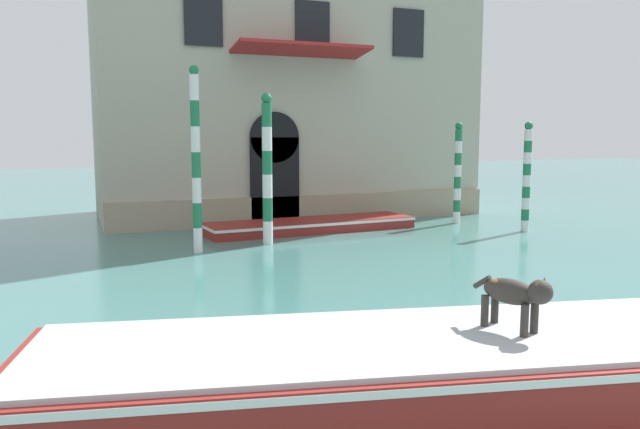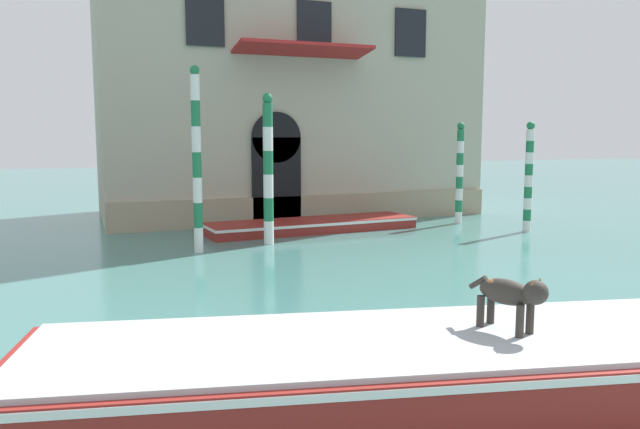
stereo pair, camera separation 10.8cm
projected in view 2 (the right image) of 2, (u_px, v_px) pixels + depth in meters
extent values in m
cube|color=tan|center=(315.00, 209.00, 21.02)|extent=(13.37, 0.16, 0.93)
cube|color=black|center=(277.00, 181.00, 20.41)|extent=(1.64, 0.14, 2.87)
cylinder|color=black|center=(276.00, 137.00, 20.23)|extent=(1.64, 0.14, 1.64)
cube|color=black|center=(205.00, 19.00, 18.99)|extent=(1.18, 0.10, 1.61)
cube|color=black|center=(314.00, 26.00, 20.28)|extent=(1.18, 0.10, 1.61)
cube|color=black|center=(410.00, 33.00, 21.56)|extent=(1.18, 0.10, 1.61)
cube|color=#B22323|center=(304.00, 49.00, 19.56)|extent=(4.35, 1.40, 0.29)
cube|color=maroon|center=(408.00, 372.00, 6.85)|extent=(8.74, 4.15, 0.69)
cube|color=white|center=(409.00, 347.00, 6.81)|extent=(8.78, 4.19, 0.08)
cube|color=#B2B7BC|center=(409.00, 339.00, 6.80)|extent=(8.45, 3.92, 0.06)
cylinder|color=#332D28|center=(530.00, 318.00, 6.88)|extent=(0.09, 0.09, 0.36)
cylinder|color=#332D28|center=(520.00, 321.00, 6.75)|extent=(0.09, 0.09, 0.36)
cylinder|color=#332D28|center=(491.00, 308.00, 7.26)|extent=(0.09, 0.09, 0.36)
cylinder|color=#332D28|center=(480.00, 311.00, 7.13)|extent=(0.09, 0.09, 0.36)
ellipsoid|color=#332D28|center=(506.00, 292.00, 6.97)|extent=(0.49, 0.73, 0.29)
ellipsoid|color=brown|center=(498.00, 283.00, 7.04)|extent=(0.28, 0.34, 0.10)
sphere|color=#332D28|center=(536.00, 293.00, 6.69)|extent=(0.27, 0.27, 0.27)
cone|color=brown|center=(540.00, 282.00, 6.72)|extent=(0.08, 0.08, 0.11)
cone|color=brown|center=(532.00, 284.00, 6.63)|extent=(0.08, 0.08, 0.11)
cylinder|color=#332D28|center=(478.00, 282.00, 7.25)|extent=(0.14, 0.24, 0.19)
cube|color=maroon|center=(312.00, 225.00, 19.22)|extent=(6.66, 2.11, 0.35)
cube|color=white|center=(312.00, 222.00, 19.20)|extent=(6.69, 2.14, 0.08)
cube|color=#9EA3A8|center=(312.00, 226.00, 19.22)|extent=(3.69, 1.49, 0.32)
cylinder|color=white|center=(458.00, 218.00, 20.89)|extent=(0.23, 0.23, 0.39)
cylinder|color=#1E7247|center=(459.00, 206.00, 20.84)|extent=(0.23, 0.23, 0.39)
cylinder|color=white|center=(459.00, 194.00, 20.79)|extent=(0.23, 0.23, 0.39)
cylinder|color=#1E7247|center=(459.00, 183.00, 20.74)|extent=(0.23, 0.23, 0.39)
cylinder|color=white|center=(460.00, 171.00, 20.69)|extent=(0.23, 0.23, 0.39)
cylinder|color=#1E7247|center=(460.00, 159.00, 20.64)|extent=(0.23, 0.23, 0.39)
cylinder|color=white|center=(460.00, 147.00, 20.59)|extent=(0.23, 0.23, 0.39)
cylinder|color=#1E7247|center=(461.00, 135.00, 20.54)|extent=(0.23, 0.23, 0.39)
sphere|color=#1E7247|center=(461.00, 126.00, 20.51)|extent=(0.24, 0.24, 0.24)
cylinder|color=white|center=(199.00, 240.00, 15.69)|extent=(0.22, 0.22, 0.63)
cylinder|color=#1E7247|center=(198.00, 215.00, 15.61)|extent=(0.22, 0.22, 0.63)
cylinder|color=white|center=(198.00, 190.00, 15.53)|extent=(0.22, 0.22, 0.63)
cylinder|color=#1E7247|center=(197.00, 165.00, 15.45)|extent=(0.22, 0.22, 0.63)
cylinder|color=white|center=(196.00, 139.00, 15.37)|extent=(0.22, 0.22, 0.63)
cylinder|color=#1E7247|center=(196.00, 114.00, 15.30)|extent=(0.22, 0.22, 0.63)
cylinder|color=white|center=(195.00, 87.00, 15.22)|extent=(0.22, 0.22, 0.63)
sphere|color=#1E7247|center=(195.00, 70.00, 15.16)|extent=(0.24, 0.24, 0.24)
cylinder|color=white|center=(269.00, 232.00, 16.90)|extent=(0.27, 0.27, 0.63)
cylinder|color=#1E7247|center=(269.00, 209.00, 16.82)|extent=(0.27, 0.27, 0.63)
cylinder|color=white|center=(268.00, 186.00, 16.74)|extent=(0.27, 0.27, 0.63)
cylinder|color=#1E7247|center=(268.00, 163.00, 16.66)|extent=(0.27, 0.27, 0.63)
cylinder|color=white|center=(268.00, 139.00, 16.58)|extent=(0.27, 0.27, 0.63)
cylinder|color=#1E7247|center=(268.00, 115.00, 16.50)|extent=(0.27, 0.27, 0.63)
sphere|color=#1E7247|center=(267.00, 98.00, 16.45)|extent=(0.28, 0.28, 0.28)
cylinder|color=white|center=(527.00, 226.00, 19.07)|extent=(0.23, 0.23, 0.35)
cylinder|color=#1E7247|center=(527.00, 215.00, 19.03)|extent=(0.23, 0.23, 0.35)
cylinder|color=white|center=(527.00, 204.00, 18.99)|extent=(0.23, 0.23, 0.35)
cylinder|color=#1E7247|center=(528.00, 192.00, 18.94)|extent=(0.23, 0.23, 0.35)
cylinder|color=white|center=(528.00, 181.00, 18.90)|extent=(0.23, 0.23, 0.35)
cylinder|color=#1E7247|center=(529.00, 170.00, 18.86)|extent=(0.23, 0.23, 0.35)
cylinder|color=white|center=(529.00, 158.00, 18.81)|extent=(0.23, 0.23, 0.35)
cylinder|color=#1E7247|center=(530.00, 147.00, 18.77)|extent=(0.23, 0.23, 0.35)
cylinder|color=white|center=(530.00, 135.00, 18.72)|extent=(0.23, 0.23, 0.35)
sphere|color=#1E7247|center=(531.00, 126.00, 18.69)|extent=(0.25, 0.25, 0.25)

